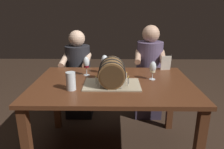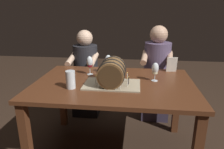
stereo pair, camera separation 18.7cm
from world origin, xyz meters
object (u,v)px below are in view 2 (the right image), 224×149
at_px(dining_table, 114,92).
at_px(barrel_cake, 112,73).
at_px(wine_glass_white, 155,69).
at_px(person_seated_left, 86,78).
at_px(person_seated_right, 156,77).
at_px(wine_glass_empty, 108,61).
at_px(wine_glass_red, 90,63).
at_px(beer_pint, 71,80).
at_px(menu_card, 172,65).

distance_m(dining_table, barrel_cake, 0.22).
height_order(wine_glass_white, person_seated_left, person_seated_left).
height_order(wine_glass_white, person_seated_right, person_seated_right).
bearing_deg(person_seated_right, wine_glass_empty, -137.59).
distance_m(wine_glass_empty, person_seated_left, 0.72).
xyz_separation_m(wine_glass_red, wine_glass_white, (0.65, -0.12, -0.01)).
distance_m(beer_pint, person_seated_left, 1.02).
relative_size(menu_card, person_seated_right, 0.13).
height_order(wine_glass_white, beer_pint, wine_glass_white).
bearing_deg(person_seated_right, menu_card, -71.61).
height_order(dining_table, beer_pint, beer_pint).
bearing_deg(barrel_cake, wine_glass_empty, 103.10).
xyz_separation_m(person_seated_left, person_seated_right, (0.92, 0.00, 0.04)).
bearing_deg(dining_table, beer_pint, -151.95).
bearing_deg(person_seated_right, dining_table, -120.53).
height_order(wine_glass_red, wine_glass_white, wine_glass_red).
distance_m(menu_card, person_seated_right, 0.47).
height_order(dining_table, barrel_cake, barrel_cake).
height_order(wine_glass_empty, person_seated_right, person_seated_right).
relative_size(wine_glass_white, beer_pint, 1.16).
bearing_deg(beer_pint, dining_table, 28.05).
xyz_separation_m(wine_glass_red, person_seated_right, (0.73, 0.56, -0.32)).
distance_m(wine_glass_white, wine_glass_empty, 0.51).
bearing_deg(dining_table, barrel_cake, -96.76).
xyz_separation_m(wine_glass_red, menu_card, (0.85, 0.20, -0.05)).
relative_size(dining_table, beer_pint, 9.54).
height_order(barrel_cake, wine_glass_red, barrel_cake).
bearing_deg(beer_pint, wine_glass_empty, 60.47).
bearing_deg(barrel_cake, dining_table, 83.24).
bearing_deg(menu_card, person_seated_left, 152.17).
bearing_deg(wine_glass_empty, person_seated_right, 42.41).
bearing_deg(person_seated_right, wine_glass_white, -96.57).
height_order(beer_pint, menu_card, menu_card).
bearing_deg(barrel_cake, person_seated_left, 117.87).
bearing_deg(wine_glass_white, wine_glass_red, 169.16).
bearing_deg(wine_glass_red, person_seated_left, 108.19).
xyz_separation_m(wine_glass_red, person_seated_left, (-0.19, 0.56, -0.36)).
relative_size(dining_table, menu_card, 9.22).
xyz_separation_m(dining_table, person_seated_left, (-0.46, 0.78, -0.14)).
distance_m(beer_pint, person_seated_right, 1.29).
distance_m(wine_glass_red, menu_card, 0.88).
relative_size(dining_table, barrel_cake, 2.95).
height_order(dining_table, wine_glass_empty, wine_glass_empty).
bearing_deg(barrel_cake, wine_glass_red, 132.73).
relative_size(dining_table, wine_glass_white, 8.25).
relative_size(beer_pint, menu_card, 0.97).
bearing_deg(barrel_cake, wine_glass_white, 22.62).
height_order(wine_glass_red, menu_card, wine_glass_red).
relative_size(dining_table, person_seated_left, 1.29).
distance_m(wine_glass_empty, menu_card, 0.69).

